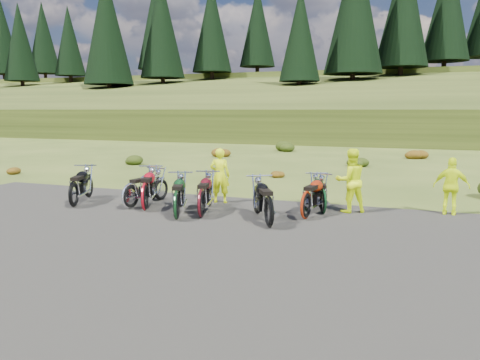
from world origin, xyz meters
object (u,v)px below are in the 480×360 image
at_px(motorcycle_7, 323,215).
at_px(person_middle, 220,176).
at_px(motorcycle_0, 74,208).
at_px(motorcycle_3, 131,210).

bearing_deg(motorcycle_7, person_middle, 60.33).
bearing_deg(motorcycle_0, motorcycle_7, -97.91).
height_order(motorcycle_3, motorcycle_7, motorcycle_3).
xyz_separation_m(motorcycle_3, motorcycle_7, (5.52, 1.32, 0.00)).
relative_size(motorcycle_3, person_middle, 1.25).
bearing_deg(motorcycle_3, person_middle, -42.32).
bearing_deg(motorcycle_3, motorcycle_0, 110.83).
height_order(motorcycle_0, motorcycle_7, motorcycle_0).
bearing_deg(motorcycle_0, person_middle, -82.18).
bearing_deg(person_middle, motorcycle_7, 162.12).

